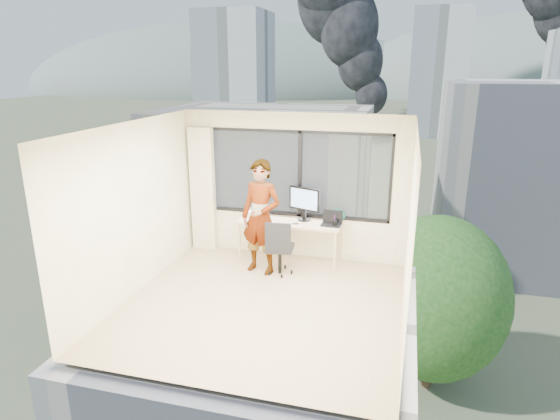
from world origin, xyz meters
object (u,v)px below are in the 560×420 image
(laptop, at_px, (331,219))
(game_console, at_px, (254,212))
(monitor, at_px, (304,204))
(chair, at_px, (280,246))
(desk, at_px, (290,241))
(person, at_px, (261,217))
(handbag, at_px, (337,215))

(laptop, bearing_deg, game_console, 171.71)
(monitor, bearing_deg, laptop, 1.40)
(laptop, bearing_deg, chair, -143.96)
(desk, distance_m, game_console, 0.87)
(person, bearing_deg, monitor, 62.64)
(person, height_order, handbag, person)
(laptop, distance_m, handbag, 0.27)
(chair, height_order, person, person)
(desk, bearing_deg, chair, -93.26)
(person, xyz_separation_m, laptop, (1.10, 0.51, -0.10))
(game_console, bearing_deg, person, -79.81)
(monitor, bearing_deg, handbag, 29.13)
(chair, relative_size, monitor, 1.63)
(person, xyz_separation_m, handbag, (1.16, 0.77, -0.10))
(desk, relative_size, chair, 1.85)
(chair, xyz_separation_m, laptop, (0.77, 0.51, 0.37))
(laptop, relative_size, handbag, 1.25)
(desk, height_order, person, person)
(laptop, height_order, handbag, same)
(person, relative_size, monitor, 3.21)
(laptop, bearing_deg, person, -152.53)
(monitor, distance_m, game_console, 1.00)
(chair, distance_m, laptop, 1.00)
(desk, xyz_separation_m, laptop, (0.74, -0.04, 0.48))
(handbag, bearing_deg, person, -134.52)
(monitor, relative_size, handbag, 2.09)
(desk, distance_m, person, 0.88)
(laptop, bearing_deg, desk, 179.53)
(desk, bearing_deg, game_console, 161.60)
(monitor, height_order, handbag, monitor)
(monitor, xyz_separation_m, laptop, (0.51, -0.17, -0.19))
(person, height_order, laptop, person)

